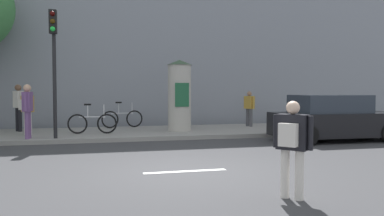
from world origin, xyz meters
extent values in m
plane|color=#38383A|center=(0.00, 0.00, 0.00)|extent=(80.00, 80.00, 0.00)
cube|color=gray|center=(0.00, 7.00, 0.07)|extent=(36.00, 4.00, 0.15)
cube|color=silver|center=(0.00, 0.00, 0.00)|extent=(1.80, 0.16, 0.01)
cube|color=gray|center=(0.00, 12.00, 5.02)|extent=(36.00, 5.00, 10.04)
cylinder|color=black|center=(-3.16, 5.35, 1.85)|extent=(0.12, 0.12, 3.39)
cube|color=black|center=(-3.16, 5.17, 3.92)|extent=(0.24, 0.24, 0.75)
sphere|color=#390605|center=(-3.16, 5.04, 4.15)|extent=(0.16, 0.16, 0.16)
sphere|color=#3C2906|center=(-3.16, 5.04, 3.91)|extent=(0.16, 0.16, 0.16)
sphere|color=green|center=(-3.16, 5.04, 3.67)|extent=(0.16, 0.16, 0.16)
cylinder|color=#B2ADA3|center=(1.29, 6.70, 1.43)|extent=(0.89, 0.89, 2.55)
cone|color=#334C33|center=(1.29, 6.70, 2.80)|extent=(0.98, 0.98, 0.20)
cube|color=#1E5938|center=(1.29, 6.24, 1.55)|extent=(0.54, 0.02, 0.90)
cylinder|color=silver|center=(1.28, -2.52, 0.40)|extent=(0.14, 0.14, 0.79)
cylinder|color=silver|center=(1.13, -2.34, 0.40)|extent=(0.14, 0.14, 0.79)
cube|color=black|center=(1.20, -2.43, 1.07)|extent=(0.49, 0.52, 0.56)
cylinder|color=black|center=(1.39, -2.64, 1.07)|extent=(0.09, 0.09, 0.53)
cylinder|color=black|center=(1.02, -2.21, 1.07)|extent=(0.09, 0.09, 0.53)
sphere|color=beige|center=(1.20, -2.43, 1.46)|extent=(0.21, 0.21, 0.21)
cube|color=silver|center=(1.07, -2.54, 1.05)|extent=(0.30, 0.32, 0.36)
cylinder|color=silver|center=(-4.14, 6.58, 0.56)|extent=(0.14, 0.14, 0.81)
cylinder|color=silver|center=(-4.29, 6.73, 0.56)|extent=(0.14, 0.14, 0.81)
cube|color=#B78C33|center=(-4.22, 6.66, 1.25)|extent=(0.47, 0.48, 0.57)
cylinder|color=#B78C33|center=(-4.04, 6.46, 1.25)|extent=(0.09, 0.09, 0.55)
cylinder|color=#B78C33|center=(-4.40, 6.85, 1.25)|extent=(0.09, 0.09, 0.55)
sphere|color=tan|center=(-4.22, 6.66, 1.64)|extent=(0.22, 0.22, 0.22)
cube|color=silver|center=(-4.35, 6.53, 1.22)|extent=(0.31, 0.31, 0.36)
cylinder|color=#4C4C51|center=(4.57, 7.82, 0.54)|extent=(0.14, 0.14, 0.77)
cylinder|color=#4C4C51|center=(4.64, 7.61, 0.54)|extent=(0.14, 0.14, 0.77)
cube|color=#B78C33|center=(4.60, 7.71, 1.20)|extent=(0.37, 0.51, 0.55)
cylinder|color=#B78C33|center=(4.51, 7.97, 1.20)|extent=(0.09, 0.09, 0.52)
cylinder|color=#B78C33|center=(4.69, 7.46, 1.20)|extent=(0.09, 0.09, 0.52)
sphere|color=#8C664C|center=(4.60, 7.71, 1.57)|extent=(0.21, 0.21, 0.21)
cylinder|color=black|center=(-4.68, 7.81, 0.60)|extent=(0.14, 0.14, 0.91)
cylinder|color=black|center=(-4.80, 7.97, 0.60)|extent=(0.14, 0.14, 0.91)
cube|color=silver|center=(-4.74, 7.89, 1.38)|extent=(0.43, 0.46, 0.64)
cylinder|color=silver|center=(-4.60, 7.69, 1.38)|extent=(0.09, 0.09, 0.61)
cylinder|color=silver|center=(-4.89, 8.08, 1.38)|extent=(0.09, 0.09, 0.61)
sphere|color=brown|center=(-4.74, 7.89, 1.82)|extent=(0.25, 0.25, 0.25)
cube|color=black|center=(-4.60, 8.00, 1.35)|extent=(0.30, 0.32, 0.36)
cylinder|color=#724C84|center=(-4.03, 5.33, 0.60)|extent=(0.14, 0.14, 0.90)
cylinder|color=#724C84|center=(-4.01, 5.58, 0.60)|extent=(0.14, 0.14, 0.90)
cube|color=#724C84|center=(-4.02, 5.45, 1.36)|extent=(0.27, 0.51, 0.63)
cylinder|color=#724C84|center=(-4.04, 5.16, 1.36)|extent=(0.09, 0.09, 0.60)
cylinder|color=#724C84|center=(-4.00, 5.75, 1.36)|extent=(0.09, 0.09, 0.60)
sphere|color=tan|center=(-4.02, 5.45, 1.80)|extent=(0.24, 0.24, 0.24)
torus|color=black|center=(-2.52, 6.52, 0.51)|extent=(0.72, 0.16, 0.72)
torus|color=black|center=(-1.48, 6.37, 0.51)|extent=(0.72, 0.16, 0.72)
cylinder|color=silver|center=(-2.00, 6.45, 0.76)|extent=(0.94, 0.17, 0.04)
cylinder|color=silver|center=(-2.16, 6.47, 0.96)|extent=(0.04, 0.04, 0.45)
cylinder|color=silver|center=(-1.59, 6.39, 0.96)|extent=(0.04, 0.04, 0.50)
cube|color=black|center=(-2.16, 6.47, 1.21)|extent=(0.25, 0.13, 0.06)
torus|color=black|center=(-1.31, 8.34, 0.51)|extent=(0.72, 0.21, 0.72)
torus|color=black|center=(-0.29, 8.56, 0.51)|extent=(0.72, 0.21, 0.72)
cylinder|color=silver|center=(-0.80, 8.45, 0.76)|extent=(0.93, 0.24, 0.04)
cylinder|color=silver|center=(-0.95, 8.42, 0.96)|extent=(0.04, 0.04, 0.45)
cylinder|color=silver|center=(-0.39, 8.54, 0.96)|extent=(0.04, 0.04, 0.50)
cube|color=black|center=(-0.95, 8.42, 1.21)|extent=(0.26, 0.15, 0.06)
cube|color=black|center=(6.06, 3.64, 0.57)|extent=(4.23, 1.81, 0.79)
cube|color=#262D38|center=(5.85, 3.64, 1.27)|extent=(2.38, 1.62, 0.60)
cylinder|color=black|center=(4.58, 2.82, 0.32)|extent=(0.64, 0.23, 0.64)
cylinder|color=black|center=(4.59, 4.49, 0.32)|extent=(0.64, 0.23, 0.64)
cylinder|color=black|center=(7.55, 4.46, 0.32)|extent=(0.64, 0.23, 0.64)
camera|label=1|loc=(-1.80, -7.98, 1.75)|focal=36.16mm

